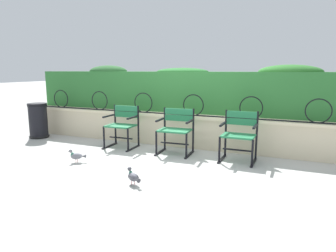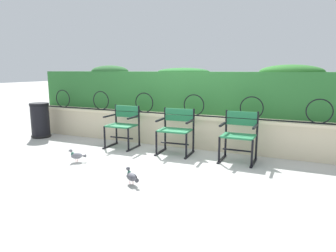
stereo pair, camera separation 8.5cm
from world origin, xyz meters
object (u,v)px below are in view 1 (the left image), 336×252
object	(u,v)px
park_chair_left	(122,125)
trash_bin	(38,121)
pigeon_near_chairs	(133,177)
pigeon_far_side	(77,156)
park_chair_right	(239,134)
park_chair_centre	(176,129)

from	to	relation	value
park_chair_left	trash_bin	size ratio (longest dim) A/B	1.05
pigeon_near_chairs	pigeon_far_side	size ratio (longest dim) A/B	0.99
park_chair_right	trash_bin	bearing A→B (deg)	179.84
park_chair_left	park_chair_centre	bearing A→B (deg)	-0.46
park_chair_left	pigeon_far_side	size ratio (longest dim) A/B	3.06
park_chair_left	park_chair_right	bearing A→B (deg)	-0.55
trash_bin	pigeon_near_chairs	bearing A→B (deg)	-26.50
pigeon_far_side	trash_bin	xyz separation A→B (m)	(-2.06, 1.19, 0.26)
pigeon_near_chairs	pigeon_far_side	world-z (taller)	same
park_chair_centre	park_chair_right	distance (m)	1.15
pigeon_near_chairs	park_chair_left	bearing A→B (deg)	125.23
park_chair_left	pigeon_near_chairs	xyz separation A→B (m)	(1.21, -1.71, -0.34)
park_chair_right	pigeon_near_chairs	world-z (taller)	park_chair_right
park_chair_left	trash_bin	xyz separation A→B (m)	(-2.21, -0.01, -0.08)
park_chair_centre	trash_bin	xyz separation A→B (m)	(-3.35, -0.00, -0.08)
park_chair_right	pigeon_far_side	xyz separation A→B (m)	(-2.44, -1.18, -0.34)
trash_bin	park_chair_left	bearing A→B (deg)	0.24
park_chair_right	trash_bin	distance (m)	4.50
park_chair_right	trash_bin	size ratio (longest dim) A/B	1.07
park_chair_centre	trash_bin	world-z (taller)	park_chair_centre
park_chair_right	pigeon_near_chairs	xyz separation A→B (m)	(-1.08, -1.69, -0.34)
park_chair_left	park_chair_centre	world-z (taller)	same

